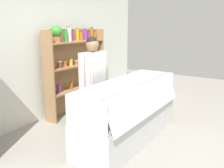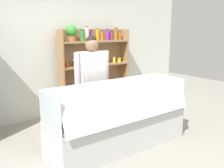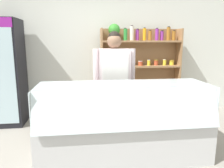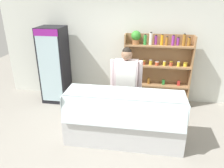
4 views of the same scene
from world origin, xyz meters
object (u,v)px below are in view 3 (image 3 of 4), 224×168
object	(u,v)px
shelving_unit	(138,65)
shop_clerk	(114,76)
drinks_fridge	(5,73)
deli_display_case	(123,135)

from	to	relation	value
shelving_unit	shop_clerk	bearing A→B (deg)	-122.01
drinks_fridge	shelving_unit	bearing A→B (deg)	4.06
shop_clerk	drinks_fridge	bearing A→B (deg)	156.76
drinks_fridge	deli_display_case	world-z (taller)	drinks_fridge
shelving_unit	shop_clerk	distance (m)	1.19
shop_clerk	shelving_unit	bearing A→B (deg)	57.99
drinks_fridge	shop_clerk	xyz separation A→B (m)	(1.92, -0.82, 0.04)
drinks_fridge	deli_display_case	xyz separation A→B (m)	(1.95, -1.51, -0.66)
shelving_unit	deli_display_case	xyz separation A→B (m)	(-0.60, -1.69, -0.75)
shelving_unit	shop_clerk	xyz separation A→B (m)	(-0.63, -1.01, -0.05)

